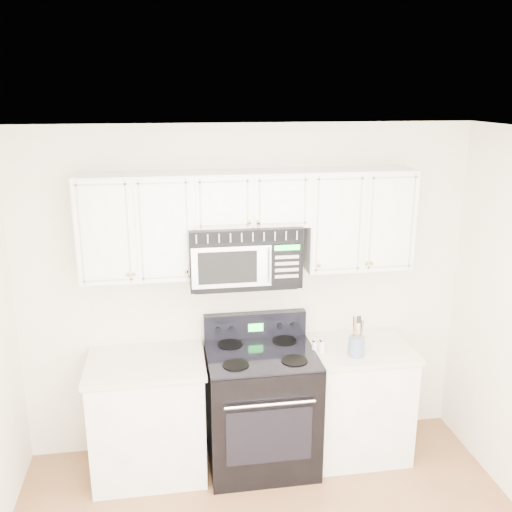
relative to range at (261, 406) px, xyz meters
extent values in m
cube|color=white|center=(-0.06, -1.41, 2.12)|extent=(3.50, 3.50, 0.01)
cube|color=#F0E9CC|center=(-0.06, 0.34, 0.82)|extent=(3.50, 0.01, 2.60)
cube|color=white|center=(-0.86, 0.03, -0.04)|extent=(0.82, 0.63, 0.88)
cube|color=#EFE0C7|center=(-0.86, 0.03, 0.42)|extent=(0.86, 0.65, 0.04)
cube|color=black|center=(-0.86, 0.07, -0.43)|extent=(0.82, 0.55, 0.10)
cube|color=white|center=(0.74, 0.03, -0.04)|extent=(0.82, 0.63, 0.88)
cube|color=#EFE0C7|center=(0.74, 0.03, 0.42)|extent=(0.86, 0.65, 0.04)
cube|color=black|center=(0.74, 0.07, -0.43)|extent=(0.82, 0.55, 0.10)
cube|color=black|center=(0.00, -0.01, -0.02)|extent=(0.81, 0.70, 0.92)
cube|color=black|center=(0.00, -0.36, -0.03)|extent=(0.62, 0.01, 0.43)
cylinder|color=silver|center=(0.00, -0.38, 0.24)|extent=(0.64, 0.02, 0.02)
cube|color=black|center=(0.00, -0.01, 0.44)|extent=(0.81, 0.70, 0.02)
cube|color=black|center=(0.00, 0.30, 0.54)|extent=(0.81, 0.08, 0.21)
cube|color=#14D930|center=(0.00, 0.26, 0.54)|extent=(0.12, 0.00, 0.06)
cube|color=white|center=(-0.88, 0.18, 1.41)|extent=(0.80, 0.33, 0.75)
cube|color=white|center=(0.76, 0.18, 1.41)|extent=(0.80, 0.33, 0.75)
cube|color=white|center=(-0.06, 0.18, 1.59)|extent=(0.84, 0.33, 0.39)
sphere|color=#B58133|center=(-0.90, -0.01, 1.12)|extent=(0.03, 0.03, 0.03)
sphere|color=#B58133|center=(-0.54, -0.01, 1.12)|extent=(0.03, 0.03, 0.03)
sphere|color=#B58133|center=(0.42, -0.01, 1.12)|extent=(0.03, 0.03, 0.03)
sphere|color=#B58133|center=(0.78, -0.01, 1.12)|extent=(0.03, 0.03, 0.03)
sphere|color=#B58133|center=(-0.09, -0.01, 1.46)|extent=(0.03, 0.03, 0.03)
sphere|color=#B58133|center=(-0.03, -0.01, 1.46)|extent=(0.03, 0.03, 0.03)
cylinder|color=#D20800|center=(-0.03, -0.01, 1.40)|extent=(0.00, 0.00, 0.11)
sphere|color=#B58133|center=(-0.03, -0.01, 1.34)|extent=(0.04, 0.04, 0.04)
cube|color=black|center=(-0.11, 0.14, 1.19)|extent=(0.80, 0.40, 0.44)
cube|color=#AAA79A|center=(-0.11, -0.05, 1.36)|extent=(0.78, 0.01, 0.08)
cube|color=#AEAEAE|center=(-0.22, -0.06, 1.15)|extent=(0.56, 0.01, 0.30)
cube|color=black|center=(-0.25, -0.07, 1.15)|extent=(0.42, 0.01, 0.23)
cube|color=black|center=(0.17, -0.06, 1.15)|extent=(0.22, 0.01, 0.30)
cube|color=#14D930|center=(0.17, -0.07, 1.28)|extent=(0.18, 0.00, 0.04)
cylinder|color=silver|center=(0.05, -0.10, 1.15)|extent=(0.02, 0.02, 0.25)
cylinder|color=slate|center=(0.70, -0.13, 0.51)|extent=(0.12, 0.12, 0.15)
cylinder|color=olive|center=(0.73, -0.13, 0.58)|extent=(0.01, 0.01, 0.26)
cylinder|color=black|center=(0.68, -0.10, 0.59)|extent=(0.01, 0.01, 0.28)
cylinder|color=olive|center=(0.68, -0.16, 0.60)|extent=(0.01, 0.01, 0.30)
cylinder|color=black|center=(0.73, -0.13, 0.58)|extent=(0.01, 0.01, 0.26)
cylinder|color=olive|center=(0.68, -0.10, 0.59)|extent=(0.01, 0.01, 0.28)
cylinder|color=white|center=(0.41, -0.01, 0.48)|extent=(0.04, 0.04, 0.08)
cylinder|color=silver|center=(0.41, -0.01, 0.52)|extent=(0.04, 0.04, 0.02)
cylinder|color=white|center=(0.46, -0.04, 0.48)|extent=(0.04, 0.04, 0.09)
cylinder|color=silver|center=(0.46, -0.04, 0.54)|extent=(0.05, 0.05, 0.02)
camera|label=1|loc=(-0.65, -3.84, 2.34)|focal=40.00mm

